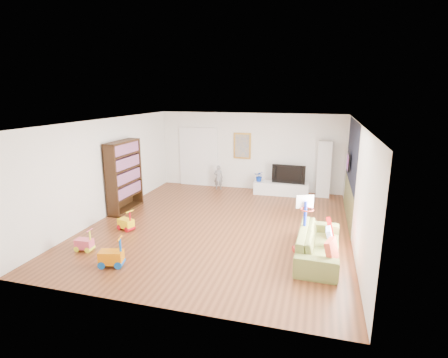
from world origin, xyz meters
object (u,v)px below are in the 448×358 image
(media_console, at_px, (281,189))
(basketball_hoop, at_px, (307,227))
(bookshelf, at_px, (124,176))
(sofa, at_px, (319,244))

(media_console, distance_m, basketball_hoop, 4.55)
(bookshelf, distance_m, basketball_hoop, 5.51)
(media_console, distance_m, bookshelf, 5.15)
(basketball_hoop, bearing_deg, media_console, 80.53)
(bookshelf, relative_size, sofa, 0.97)
(sofa, bearing_deg, basketball_hoop, 76.95)
(sofa, distance_m, basketball_hoop, 0.43)
(sofa, bearing_deg, media_console, 18.05)
(bookshelf, relative_size, basketball_hoop, 1.60)
(media_console, relative_size, basketball_hoop, 1.42)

